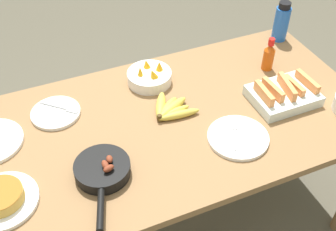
{
  "coord_description": "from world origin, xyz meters",
  "views": [
    {
      "loc": [
        -0.51,
        -1.19,
        1.98
      ],
      "look_at": [
        0.0,
        0.0,
        0.78
      ],
      "focal_mm": 45.0,
      "sensor_mm": 36.0,
      "label": 1
    }
  ],
  "objects_px": {
    "fruit_bowl_citrus": "(150,76)",
    "hot_sauce_bottle": "(269,56)",
    "empty_plate_far_left": "(238,137)",
    "water_bottle": "(281,22)",
    "skillet": "(103,170)",
    "banana_bunch": "(170,109)",
    "melon_tray": "(283,94)",
    "frittata_plate_center": "(1,198)",
    "empty_plate_near_front": "(56,113)"
  },
  "relations": [
    {
      "from": "melon_tray",
      "to": "water_bottle",
      "type": "distance_m",
      "value": 0.51
    },
    {
      "from": "melon_tray",
      "to": "empty_plate_near_front",
      "type": "relative_size",
      "value": 1.34
    },
    {
      "from": "water_bottle",
      "to": "hot_sauce_bottle",
      "type": "height_order",
      "value": "water_bottle"
    },
    {
      "from": "hot_sauce_bottle",
      "to": "empty_plate_near_front",
      "type": "bearing_deg",
      "value": 175.96
    },
    {
      "from": "empty_plate_far_left",
      "to": "water_bottle",
      "type": "height_order",
      "value": "water_bottle"
    },
    {
      "from": "frittata_plate_center",
      "to": "empty_plate_far_left",
      "type": "distance_m",
      "value": 0.92
    },
    {
      "from": "skillet",
      "to": "hot_sauce_bottle",
      "type": "xyz_separation_m",
      "value": [
        0.93,
        0.33,
        0.05
      ]
    },
    {
      "from": "water_bottle",
      "to": "empty_plate_near_front",
      "type": "bearing_deg",
      "value": -173.91
    },
    {
      "from": "frittata_plate_center",
      "to": "empty_plate_near_front",
      "type": "height_order",
      "value": "frittata_plate_center"
    },
    {
      "from": "fruit_bowl_citrus",
      "to": "hot_sauce_bottle",
      "type": "height_order",
      "value": "hot_sauce_bottle"
    },
    {
      "from": "melon_tray",
      "to": "hot_sauce_bottle",
      "type": "height_order",
      "value": "hot_sauce_bottle"
    },
    {
      "from": "banana_bunch",
      "to": "fruit_bowl_citrus",
      "type": "height_order",
      "value": "fruit_bowl_citrus"
    },
    {
      "from": "melon_tray",
      "to": "frittata_plate_center",
      "type": "xyz_separation_m",
      "value": [
        -1.22,
        -0.08,
        -0.01
      ]
    },
    {
      "from": "water_bottle",
      "to": "banana_bunch",
      "type": "bearing_deg",
      "value": -157.85
    },
    {
      "from": "melon_tray",
      "to": "fruit_bowl_citrus",
      "type": "relative_size",
      "value": 1.37
    },
    {
      "from": "melon_tray",
      "to": "empty_plate_far_left",
      "type": "height_order",
      "value": "melon_tray"
    },
    {
      "from": "melon_tray",
      "to": "empty_plate_far_left",
      "type": "distance_m",
      "value": 0.33
    },
    {
      "from": "banana_bunch",
      "to": "melon_tray",
      "type": "bearing_deg",
      "value": -13.66
    },
    {
      "from": "melon_tray",
      "to": "hot_sauce_bottle",
      "type": "xyz_separation_m",
      "value": [
        0.07,
        0.23,
        0.04
      ]
    },
    {
      "from": "frittata_plate_center",
      "to": "empty_plate_near_front",
      "type": "bearing_deg",
      "value": 54.9
    },
    {
      "from": "empty_plate_near_front",
      "to": "hot_sauce_bottle",
      "type": "height_order",
      "value": "hot_sauce_bottle"
    },
    {
      "from": "empty_plate_near_front",
      "to": "water_bottle",
      "type": "xyz_separation_m",
      "value": [
        1.22,
        0.13,
        0.09
      ]
    },
    {
      "from": "empty_plate_far_left",
      "to": "hot_sauce_bottle",
      "type": "distance_m",
      "value": 0.52
    },
    {
      "from": "melon_tray",
      "to": "frittata_plate_center",
      "type": "height_order",
      "value": "melon_tray"
    },
    {
      "from": "melon_tray",
      "to": "empty_plate_far_left",
      "type": "xyz_separation_m",
      "value": [
        -0.3,
        -0.13,
        -0.03
      ]
    },
    {
      "from": "water_bottle",
      "to": "hot_sauce_bottle",
      "type": "xyz_separation_m",
      "value": [
        -0.2,
        -0.2,
        -0.03
      ]
    },
    {
      "from": "frittata_plate_center",
      "to": "melon_tray",
      "type": "bearing_deg",
      "value": 3.82
    },
    {
      "from": "melon_tray",
      "to": "water_bottle",
      "type": "height_order",
      "value": "water_bottle"
    },
    {
      "from": "frittata_plate_center",
      "to": "empty_plate_near_front",
      "type": "relative_size",
      "value": 1.21
    },
    {
      "from": "frittata_plate_center",
      "to": "banana_bunch",
      "type": "bearing_deg",
      "value": 15.57
    },
    {
      "from": "fruit_bowl_citrus",
      "to": "water_bottle",
      "type": "distance_m",
      "value": 0.77
    },
    {
      "from": "hot_sauce_bottle",
      "to": "water_bottle",
      "type": "bearing_deg",
      "value": 44.8
    },
    {
      "from": "skillet",
      "to": "water_bottle",
      "type": "relative_size",
      "value": 1.7
    },
    {
      "from": "skillet",
      "to": "frittata_plate_center",
      "type": "xyz_separation_m",
      "value": [
        -0.36,
        0.02,
        -0.0
      ]
    },
    {
      "from": "empty_plate_near_front",
      "to": "empty_plate_far_left",
      "type": "xyz_separation_m",
      "value": [
        0.65,
        -0.44,
        -0.0
      ]
    },
    {
      "from": "empty_plate_far_left",
      "to": "hot_sauce_bottle",
      "type": "relative_size",
      "value": 1.47
    },
    {
      "from": "banana_bunch",
      "to": "water_bottle",
      "type": "bearing_deg",
      "value": 22.15
    },
    {
      "from": "empty_plate_near_front",
      "to": "hot_sauce_bottle",
      "type": "distance_m",
      "value": 1.02
    },
    {
      "from": "melon_tray",
      "to": "fruit_bowl_citrus",
      "type": "xyz_separation_m",
      "value": [
        -0.5,
        0.35,
        -0.0
      ]
    },
    {
      "from": "skillet",
      "to": "hot_sauce_bottle",
      "type": "distance_m",
      "value": 0.99
    },
    {
      "from": "melon_tray",
      "to": "empty_plate_near_front",
      "type": "height_order",
      "value": "melon_tray"
    },
    {
      "from": "empty_plate_near_front",
      "to": "empty_plate_far_left",
      "type": "bearing_deg",
      "value": -33.92
    },
    {
      "from": "melon_tray",
      "to": "frittata_plate_center",
      "type": "bearing_deg",
      "value": -176.18
    },
    {
      "from": "banana_bunch",
      "to": "empty_plate_far_left",
      "type": "xyz_separation_m",
      "value": [
        0.19,
        -0.25,
        -0.01
      ]
    },
    {
      "from": "banana_bunch",
      "to": "melon_tray",
      "type": "height_order",
      "value": "melon_tray"
    },
    {
      "from": "banana_bunch",
      "to": "empty_plate_near_front",
      "type": "xyz_separation_m",
      "value": [
        -0.46,
        0.18,
        -0.01
      ]
    },
    {
      "from": "empty_plate_near_front",
      "to": "water_bottle",
      "type": "relative_size",
      "value": 0.99
    },
    {
      "from": "water_bottle",
      "to": "hot_sauce_bottle",
      "type": "bearing_deg",
      "value": -135.2
    },
    {
      "from": "fruit_bowl_citrus",
      "to": "water_bottle",
      "type": "height_order",
      "value": "water_bottle"
    },
    {
      "from": "frittata_plate_center",
      "to": "skillet",
      "type": "bearing_deg",
      "value": -3.28
    }
  ]
}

